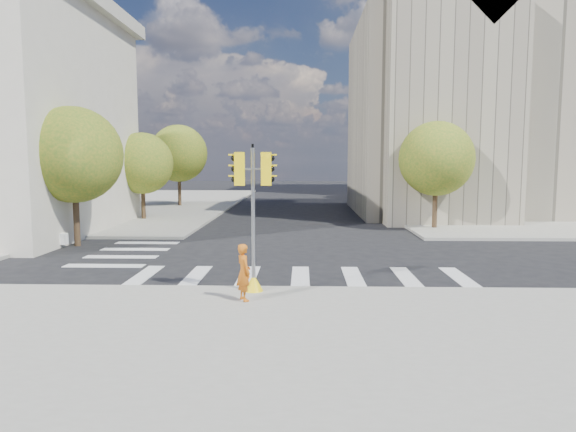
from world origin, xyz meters
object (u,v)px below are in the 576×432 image
(lamp_far, at_px, (391,154))
(traffic_signal, at_px, (253,230))
(lamp_near, at_px, (428,151))
(photographer, at_px, (244,272))
(planter_wall, at_px, (2,239))

(lamp_far, xyz_separation_m, traffic_signal, (-9.46, -32.60, -2.63))
(lamp_near, relative_size, lamp_far, 1.00)
(lamp_far, relative_size, photographer, 5.18)
(photographer, bearing_deg, planter_wall, 24.37)
(lamp_near, distance_m, planter_wall, 24.54)
(lamp_near, bearing_deg, photographer, -116.12)
(lamp_far, height_order, photographer, lamp_far)
(lamp_far, bearing_deg, photographer, -105.97)
(lamp_near, xyz_separation_m, planter_wall, (-21.78, -10.52, -4.18))
(lamp_near, xyz_separation_m, traffic_signal, (-9.46, -18.60, -2.63))
(traffic_signal, distance_m, planter_wall, 14.81)
(traffic_signal, bearing_deg, lamp_near, 58.63)
(lamp_far, bearing_deg, traffic_signal, -106.19)
(lamp_far, xyz_separation_m, planter_wall, (-21.78, -24.52, -4.18))
(traffic_signal, relative_size, planter_wall, 0.71)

